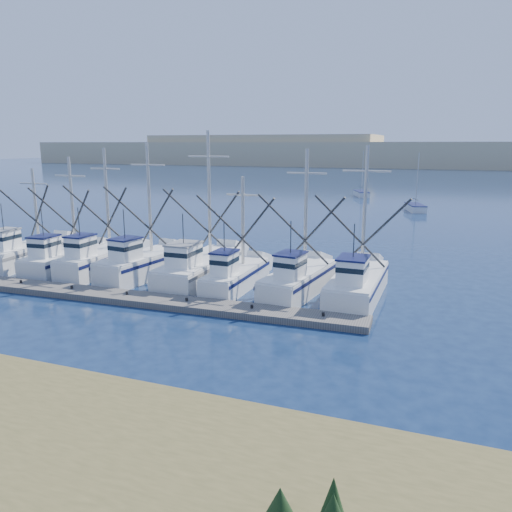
% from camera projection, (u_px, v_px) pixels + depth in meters
% --- Properties ---
extents(ground, '(500.00, 500.00, 0.00)m').
position_uv_depth(ground, '(224.00, 369.00, 21.04)').
color(ground, '#0D1D3C').
rests_on(ground, ground).
extents(floating_dock, '(29.02, 2.92, 0.39)m').
position_uv_depth(floating_dock, '(127.00, 298.00, 30.16)').
color(floating_dock, '#65605A').
rests_on(floating_dock, ground).
extents(dune_ridge, '(360.00, 60.00, 10.00)m').
position_uv_depth(dune_ridge, '(427.00, 154.00, 211.71)').
color(dune_ridge, tan).
rests_on(dune_ridge, ground).
extents(trawler_fleet, '(28.57, 9.28, 10.18)m').
position_uv_depth(trawler_fleet, '(171.00, 267.00, 34.47)').
color(trawler_fleet, white).
rests_on(trawler_fleet, ground).
extents(sailboat_near, '(3.37, 5.62, 8.10)m').
position_uv_depth(sailboat_near, '(415.00, 208.00, 70.14)').
color(sailboat_near, white).
rests_on(sailboat_near, ground).
extents(sailboat_far, '(3.70, 5.94, 8.10)m').
position_uv_depth(sailboat_far, '(361.00, 194.00, 89.61)').
color(sailboat_far, white).
rests_on(sailboat_far, ground).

